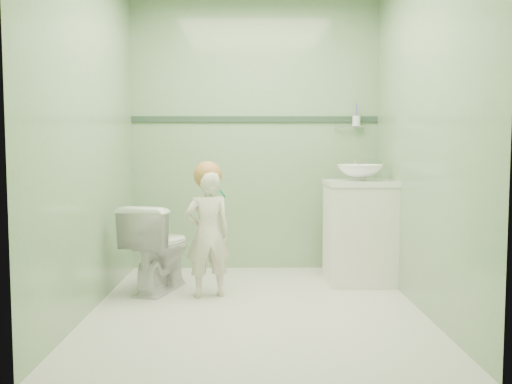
{
  "coord_description": "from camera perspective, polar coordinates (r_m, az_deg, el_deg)",
  "views": [
    {
      "loc": [
        -0.04,
        -3.59,
        1.07
      ],
      "look_at": [
        0.0,
        0.15,
        0.78
      ],
      "focal_mm": 37.71,
      "sensor_mm": 36.0,
      "label": 1
    }
  ],
  "objects": [
    {
      "name": "ground",
      "position": [
        3.75,
        0.03,
        -12.15
      ],
      "size": [
        2.5,
        2.5,
        0.0
      ],
      "primitive_type": "plane",
      "color": "silver",
      "rests_on": "ground"
    },
    {
      "name": "room_shell",
      "position": [
        3.6,
        0.03,
        6.5
      ],
      "size": [
        2.5,
        2.54,
        2.4
      ],
      "color": "#7EAC7A",
      "rests_on": "ground"
    },
    {
      "name": "trim_stripe",
      "position": [
        4.84,
        -0.14,
        7.74
      ],
      "size": [
        2.2,
        0.02,
        0.05
      ],
      "primitive_type": "cube",
      "color": "#2C4534",
      "rests_on": "room_shell"
    },
    {
      "name": "vanity",
      "position": [
        4.43,
        10.87,
        -4.35
      ],
      "size": [
        0.52,
        0.5,
        0.8
      ],
      "primitive_type": "cube",
      "color": "silver",
      "rests_on": "ground"
    },
    {
      "name": "counter",
      "position": [
        4.39,
        10.95,
        0.95
      ],
      "size": [
        0.54,
        0.52,
        0.04
      ],
      "primitive_type": "cube",
      "color": "white",
      "rests_on": "vanity"
    },
    {
      "name": "basin",
      "position": [
        4.39,
        10.96,
        2.04
      ],
      "size": [
        0.37,
        0.37,
        0.13
      ],
      "primitive_type": "imported",
      "color": "white",
      "rests_on": "counter"
    },
    {
      "name": "faucet",
      "position": [
        4.57,
        10.51,
        3.14
      ],
      "size": [
        0.03,
        0.13,
        0.18
      ],
      "color": "silver",
      "rests_on": "counter"
    },
    {
      "name": "cup_holder",
      "position": [
        4.87,
        10.5,
        7.39
      ],
      "size": [
        0.26,
        0.07,
        0.21
      ],
      "color": "silver",
      "rests_on": "room_shell"
    },
    {
      "name": "toilet",
      "position": [
        4.19,
        -10.27,
        -5.78
      ],
      "size": [
        0.54,
        0.73,
        0.67
      ],
      "primitive_type": "imported",
      "rotation": [
        0.0,
        0.0,
        2.86
      ],
      "color": "white",
      "rests_on": "ground"
    },
    {
      "name": "toddler",
      "position": [
        3.94,
        -5.14,
        -4.46
      ],
      "size": [
        0.39,
        0.31,
        0.93
      ],
      "primitive_type": "imported",
      "rotation": [
        0.0,
        0.0,
        3.42
      ],
      "color": "beige",
      "rests_on": "ground"
    },
    {
      "name": "hair_cap",
      "position": [
        3.92,
        -5.15,
        1.78
      ],
      "size": [
        0.21,
        0.21,
        0.21
      ],
      "primitive_type": "sphere",
      "color": "#A6743A",
      "rests_on": "toddler"
    },
    {
      "name": "teal_toothbrush",
      "position": [
        3.8,
        -3.7,
        -0.12
      ],
      "size": [
        0.1,
        0.14,
        0.08
      ],
      "color": "#018252",
      "rests_on": "toddler"
    }
  ]
}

